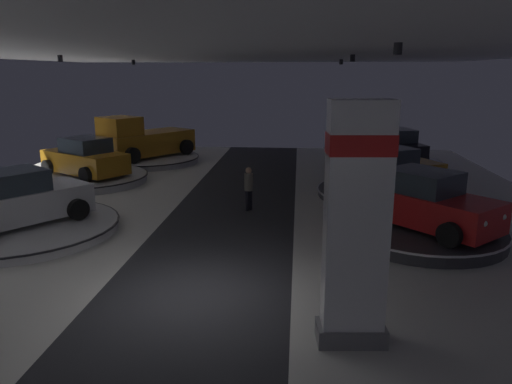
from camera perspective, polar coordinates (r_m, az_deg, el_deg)
ground at (r=11.24m, az=-7.37°, el=-12.12°), size 24.00×44.00×0.06m
ceiling_with_spotlights at (r=10.13m, az=-8.39°, el=17.51°), size 24.00×44.00×0.39m
brand_sign_pylon at (r=8.69m, az=11.73°, el=-3.73°), size 1.32×0.75×4.46m
display_platform_mid_left at (r=16.84m, az=-25.96°, el=-3.81°), size 5.98×5.98×0.30m
display_car_mid_left at (r=16.60m, az=-26.39°, el=-0.88°), size 3.92×4.46×1.71m
display_platform_mid_right at (r=15.45m, az=19.05°, el=-4.50°), size 4.81×4.81×0.38m
display_car_mid_right at (r=15.21m, az=19.23°, el=-1.12°), size 4.16×4.32×1.71m
display_platform_far_left at (r=23.33m, az=-19.35°, el=1.54°), size 5.50×5.50×0.35m
display_car_far_left at (r=23.13m, az=-19.49°, el=3.77°), size 4.52×3.74×1.71m
display_platform_far_right at (r=20.29m, az=15.34°, el=-0.05°), size 5.77×5.77×0.28m
display_car_far_right at (r=20.08m, az=15.43°, el=2.40°), size 4.56×3.58×1.71m
display_platform_deep_left at (r=27.67m, az=-12.63°, el=3.81°), size 5.68×5.68×0.32m
pickup_truck_deep_left at (r=27.31m, az=-13.28°, el=5.94°), size 4.75×5.56×2.30m
display_platform_deep_right at (r=26.95m, az=15.82°, el=3.32°), size 5.03×5.03×0.29m
display_car_deep_right at (r=26.78m, az=15.98°, el=5.19°), size 3.00×4.51×1.71m
visitor_walking_near at (r=17.40m, az=-0.87°, el=0.70°), size 0.32×0.32×1.59m
stanchion_a at (r=11.58m, az=10.45°, el=-9.29°), size 0.28×0.28×1.01m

